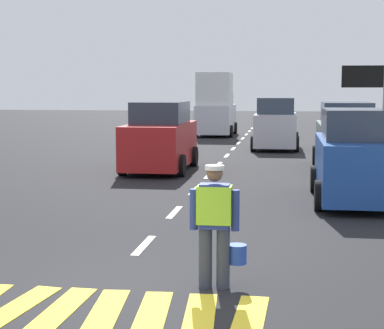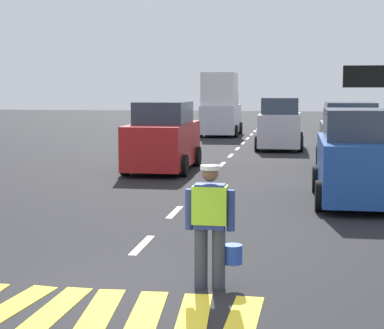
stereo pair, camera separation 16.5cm
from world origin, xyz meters
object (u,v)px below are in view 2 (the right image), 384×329
delivery_truck (221,107)px  car_oncoming_lead (163,139)px  car_outgoing_far (280,125)px  lane_direction_sign (376,101)px  road_worker (212,220)px  car_parked_curbside (355,159)px  car_parked_far (349,138)px

delivery_truck → car_oncoming_lead: bearing=-90.2°
car_oncoming_lead → car_outgoing_far: bearing=66.3°
lane_direction_sign → car_oncoming_lead: 8.23m
road_worker → car_oncoming_lead: bearing=104.7°
car_outgoing_far → car_parked_curbside: 13.41m
car_outgoing_far → car_parked_curbside: (2.09, -13.25, -0.03)m
delivery_truck → car_parked_far: 15.84m
road_worker → lane_direction_sign: (2.86, 6.81, 1.48)m
lane_direction_sign → car_outgoing_far: bearing=100.4°
lane_direction_sign → car_parked_curbside: (-0.40, 0.29, -1.38)m
road_worker → car_oncoming_lead: (-3.20, 12.20, 0.12)m
road_worker → car_oncoming_lead: car_oncoming_lead is taller
lane_direction_sign → car_outgoing_far: size_ratio=0.79×
car_oncoming_lead → delivery_truck: bearing=89.8°
delivery_truck → car_outgoing_far: delivery_truck is taller
road_worker → car_outgoing_far: car_outgoing_far is taller
car_parked_curbside → car_oncoming_lead: car_oncoming_lead is taller
lane_direction_sign → car_oncoming_lead: (-6.07, 5.39, -1.36)m
car_outgoing_far → car_oncoming_lead: 8.90m
road_worker → car_parked_far: 13.64m
lane_direction_sign → car_parked_curbside: lane_direction_sign is taller
delivery_truck → car_parked_curbside: 21.66m
road_worker → car_parked_curbside: bearing=70.9°
lane_direction_sign → car_oncoming_lead: lane_direction_sign is taller
car_outgoing_far → lane_direction_sign: bearing=-79.6°
car_parked_curbside → car_parked_far: (0.34, 6.25, 0.01)m
car_parked_curbside → car_oncoming_lead: (-5.67, 5.10, 0.02)m
car_parked_curbside → car_oncoming_lead: bearing=138.0°
car_parked_curbside → car_oncoming_lead: size_ratio=0.98×
road_worker → delivery_truck: 28.20m
car_outgoing_far → car_parked_curbside: bearing=-81.0°
delivery_truck → road_worker: bearing=-83.6°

